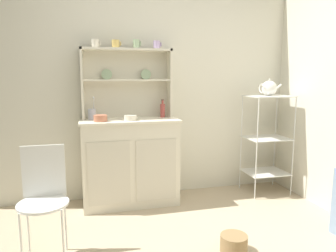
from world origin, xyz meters
The scene contains 15 objects.
wall_back centered at (0.00, 1.62, 1.25)m, with size 3.84×0.05×2.50m, color silver.
hutch_cabinet centered at (-0.30, 1.37, 0.47)m, with size 1.02×0.45×0.91m.
hutch_shelf_unit centered at (-0.30, 1.53, 1.33)m, with size 0.95×0.18×0.73m.
bakers_rack centered at (1.28, 1.31, 0.69)m, with size 0.48×0.38×1.13m.
wire_chair centered at (-1.05, 0.48, 0.52)m, with size 0.36×0.36×0.85m.
floor_basket centered at (0.34, 0.21, 0.07)m, with size 0.21×0.21×0.14m, color #93754C.
cup_cream_0 centered at (-0.61, 1.49, 1.68)m, with size 0.09×0.08×0.08m.
cup_gold_1 centered at (-0.41, 1.49, 1.68)m, with size 0.09×0.08×0.08m.
cup_sage_2 centered at (-0.20, 1.49, 1.68)m, with size 0.08×0.07×0.09m.
cup_lilac_3 centered at (0.02, 1.49, 1.68)m, with size 0.09×0.07×0.08m.
bowl_mixing_large centered at (-0.60, 1.29, 0.94)m, with size 0.13×0.13×0.06m, color #C67556.
bowl_floral_medium centered at (-0.30, 1.29, 0.94)m, with size 0.13×0.13×0.05m, color silver.
jam_bottle centered at (0.07, 1.45, 0.99)m, with size 0.05×0.05×0.20m.
utensil_jar centered at (-0.67, 1.45, 0.97)m, with size 0.08×0.08×0.23m.
porcelain_teapot centered at (1.27, 1.31, 1.22)m, with size 0.26×0.17×0.19m.
Camera 1 is at (-0.72, -1.88, 1.35)m, focal length 33.86 mm.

